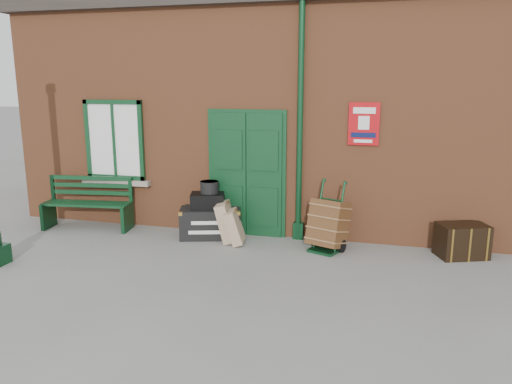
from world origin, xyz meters
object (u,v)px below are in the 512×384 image
(bench, at_px, (88,202))
(houdini_trunk, at_px, (211,222))
(porter_trolley, at_px, (328,224))
(dark_trunk, at_px, (462,241))

(bench, xyz_separation_m, houdini_trunk, (2.43, 0.06, -0.24))
(bench, bearing_deg, houdini_trunk, -6.01)
(bench, height_order, porter_trolley, porter_trolley)
(porter_trolley, xyz_separation_m, dark_trunk, (2.10, 0.22, -0.17))
(bench, relative_size, houdini_trunk, 1.59)
(houdini_trunk, distance_m, dark_trunk, 4.21)
(houdini_trunk, relative_size, porter_trolley, 0.94)
(bench, height_order, dark_trunk, bench)
(bench, bearing_deg, porter_trolley, -9.04)
(porter_trolley, bearing_deg, dark_trunk, 27.25)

